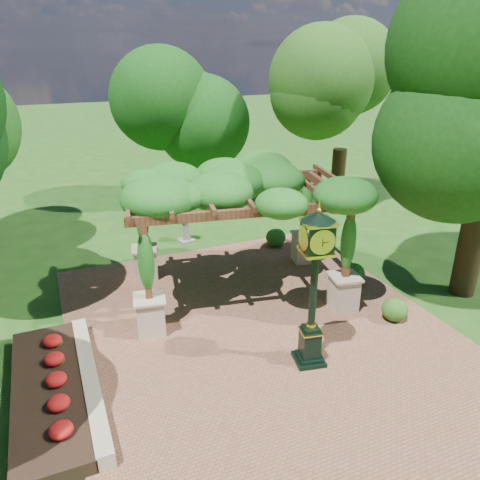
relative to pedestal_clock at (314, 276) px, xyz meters
name	(u,v)px	position (x,y,z in m)	size (l,w,h in m)	color
ground	(278,353)	(-0.53, 0.65, -2.43)	(120.00, 120.00, 0.00)	#1E4714
brick_plaza	(261,332)	(-0.53, 1.65, -2.41)	(10.00, 12.00, 0.04)	brown
border_wall	(90,381)	(-5.13, 1.15, -2.23)	(0.35, 5.00, 0.40)	#C6B793
flower_bed	(49,393)	(-6.03, 1.15, -2.25)	(1.50, 5.00, 0.36)	red
pedestal_clock	(314,276)	(0.00, 0.00, 0.00)	(0.93, 0.93, 4.05)	black
pergola	(238,191)	(-0.22, 4.00, 0.95)	(7.17, 5.19, 4.12)	beige
sundial	(186,231)	(-0.53, 8.67, -1.96)	(0.69, 0.69, 1.05)	gray
shrub_front	(395,310)	(3.23, 0.70, -2.06)	(0.73, 0.73, 0.66)	#2A5E1B
shrub_mid	(353,273)	(3.50, 3.06, -2.05)	(0.76, 0.76, 0.68)	#1D5618
shrub_back	(276,237)	(2.56, 6.80, -2.04)	(0.78, 0.78, 0.70)	#215619
tree_north	(181,107)	(1.25, 14.60, 2.12)	(4.33, 4.33, 6.61)	black
tree_east_far	(345,95)	(7.02, 9.34, 2.91)	(4.71, 4.71, 7.76)	#2F2212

